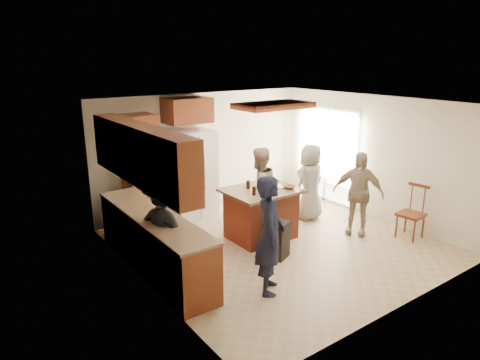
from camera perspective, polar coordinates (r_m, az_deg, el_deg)
room_shell at (r=11.66m, az=16.35°, el=3.83°), size 8.00×5.20×5.00m
person_front_left at (r=5.97m, az=4.00°, el=-7.36°), size 0.74×0.77×1.71m
person_behind_left at (r=8.08m, az=2.53°, el=-1.27°), size 0.81×0.53×1.62m
person_behind_right at (r=8.77m, az=9.31°, el=-0.27°), size 0.82×0.59×1.56m
person_side_right at (r=8.20m, az=15.44°, el=-1.73°), size 0.88×1.04×1.58m
person_counter at (r=6.40m, az=-9.96°, el=-6.42°), size 0.83×1.14×1.60m
left_cabinetry at (r=6.63m, az=-11.99°, el=-4.28°), size 0.64×3.00×2.30m
back_wall_units at (r=8.45m, az=-11.52°, el=3.19°), size 1.80×0.60×2.45m
refrigerator at (r=8.83m, az=-6.51°, el=0.77°), size 0.90×0.76×1.80m
kitchen_island at (r=7.84m, az=2.81°, el=-4.44°), size 1.28×1.03×0.93m
island_items at (r=7.74m, az=4.62°, el=-0.85°), size 0.92×0.68×0.15m
trash_bin at (r=7.17m, az=4.91°, el=-7.87°), size 0.47×0.47×0.63m
spindle_chair at (r=8.44m, az=21.90°, el=-4.25°), size 0.46×0.46×0.99m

